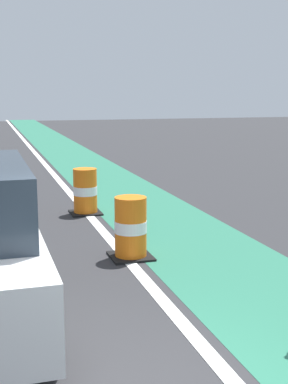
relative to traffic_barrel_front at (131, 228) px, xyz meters
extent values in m
cube|color=#286B51|center=(1.40, 7.57, -0.53)|extent=(2.50, 80.00, 0.01)
cube|color=silver|center=(-0.10, 7.57, -0.53)|extent=(0.20, 80.00, 0.01)
cylinder|color=black|center=(-1.91, -0.59, -0.19)|extent=(0.28, 0.68, 0.68)
cylinder|color=black|center=(-1.89, -3.44, -0.19)|extent=(0.28, 0.68, 0.68)
cylinder|color=orange|center=(0.00, 0.00, -0.28)|extent=(0.56, 0.56, 0.42)
cylinder|color=white|center=(0.00, 0.00, 0.03)|extent=(0.57, 0.57, 0.21)
cylinder|color=orange|center=(0.00, 0.00, 0.35)|extent=(0.56, 0.56, 0.42)
cube|color=black|center=(0.00, 0.00, -0.51)|extent=(0.73, 0.73, 0.04)
cylinder|color=orange|center=(-0.13, 3.64, -0.28)|extent=(0.56, 0.56, 0.42)
cylinder|color=white|center=(-0.13, 3.64, 0.03)|extent=(0.57, 0.57, 0.21)
cylinder|color=orange|center=(-0.13, 3.64, 0.35)|extent=(0.56, 0.56, 0.42)
cube|color=black|center=(-0.13, 3.64, -0.51)|extent=(0.73, 0.73, 0.04)
camera|label=1|loc=(-2.38, -8.75, 2.37)|focal=49.90mm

